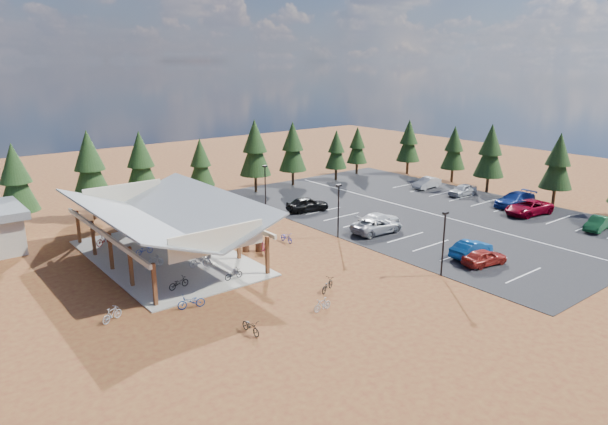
# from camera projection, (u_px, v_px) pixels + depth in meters

# --- Properties ---
(ground) EXTENTS (140.00, 140.00, 0.00)m
(ground) POSITION_uv_depth(u_px,v_px,m) (310.00, 255.00, 46.57)
(ground) COLOR #5C2718
(ground) RESTS_ON ground
(asphalt_lot) EXTENTS (27.00, 44.00, 0.04)m
(asphalt_lot) POSITION_uv_depth(u_px,v_px,m) (423.00, 211.00, 59.89)
(asphalt_lot) COLOR black
(asphalt_lot) RESTS_ON ground
(concrete_pad) EXTENTS (10.60, 18.60, 0.10)m
(concrete_pad) POSITION_uv_depth(u_px,v_px,m) (167.00, 257.00, 45.87)
(concrete_pad) COLOR gray
(concrete_pad) RESTS_ON ground
(bike_pavilion) EXTENTS (11.65, 19.40, 4.97)m
(bike_pavilion) POSITION_uv_depth(u_px,v_px,m) (163.00, 214.00, 44.85)
(bike_pavilion) COLOR #583519
(bike_pavilion) RESTS_ON concrete_pad
(lamp_post_0) EXTENTS (0.50, 0.25, 5.14)m
(lamp_post_0) POSITION_uv_depth(u_px,v_px,m) (444.00, 239.00, 41.21)
(lamp_post_0) COLOR black
(lamp_post_0) RESTS_ON ground
(lamp_post_1) EXTENTS (0.50, 0.25, 5.14)m
(lamp_post_1) POSITION_uv_depth(u_px,v_px,m) (338.00, 207.00, 50.27)
(lamp_post_1) COLOR black
(lamp_post_1) RESTS_ON ground
(lamp_post_2) EXTENTS (0.50, 0.25, 5.14)m
(lamp_post_2) POSITION_uv_depth(u_px,v_px,m) (265.00, 185.00, 59.33)
(lamp_post_2) COLOR black
(lamp_post_2) RESTS_ON ground
(trash_bin_0) EXTENTS (0.60, 0.60, 0.90)m
(trash_bin_0) POSITION_uv_depth(u_px,v_px,m) (259.00, 246.00, 47.32)
(trash_bin_0) COLOR #4A2C1A
(trash_bin_0) RESTS_ON ground
(trash_bin_1) EXTENTS (0.60, 0.60, 0.90)m
(trash_bin_1) POSITION_uv_depth(u_px,v_px,m) (246.00, 246.00, 47.26)
(trash_bin_1) COLOR #4A2C1A
(trash_bin_1) RESTS_ON ground
(pine_1) EXTENTS (3.75, 3.75, 8.73)m
(pine_1) POSITION_uv_depth(u_px,v_px,m) (16.00, 178.00, 51.40)
(pine_1) COLOR #382314
(pine_1) RESTS_ON ground
(pine_2) EXTENTS (4.03, 4.03, 9.38)m
(pine_2) POSITION_uv_depth(u_px,v_px,m) (90.00, 165.00, 55.64)
(pine_2) COLOR #382314
(pine_2) RESTS_ON ground
(pine_3) EXTENTS (3.80, 3.80, 8.86)m
(pine_3) POSITION_uv_depth(u_px,v_px,m) (141.00, 162.00, 59.00)
(pine_3) COLOR #382314
(pine_3) RESTS_ON ground
(pine_4) EXTENTS (3.18, 3.18, 7.40)m
(pine_4) POSITION_uv_depth(u_px,v_px,m) (201.00, 163.00, 63.78)
(pine_4) COLOR #382314
(pine_4) RESTS_ON ground
(pine_5) EXTENTS (3.95, 3.95, 9.21)m
(pine_5) POSITION_uv_depth(u_px,v_px,m) (255.00, 148.00, 67.30)
(pine_5) COLOR #382314
(pine_5) RESTS_ON ground
(pine_6) EXTENTS (3.66, 3.66, 8.53)m
(pine_6) POSITION_uv_depth(u_px,v_px,m) (293.00, 147.00, 71.11)
(pine_6) COLOR #382314
(pine_6) RESTS_ON ground
(pine_7) EXTENTS (3.00, 3.00, 6.99)m
(pine_7) POSITION_uv_depth(u_px,v_px,m) (336.00, 150.00, 74.79)
(pine_7) COLOR #382314
(pine_7) RESTS_ON ground
(pine_8) EXTENTS (2.98, 2.98, 6.94)m
(pine_8) POSITION_uv_depth(u_px,v_px,m) (357.00, 145.00, 78.83)
(pine_8) COLOR #382314
(pine_8) RESTS_ON ground
(pine_10) EXTENTS (3.60, 3.60, 8.40)m
(pine_10) POSITION_uv_depth(u_px,v_px,m) (558.00, 161.00, 61.18)
(pine_10) COLOR #382314
(pine_10) RESTS_ON ground
(pine_11) EXTENTS (3.73, 3.73, 8.68)m
(pine_11) POSITION_uv_depth(u_px,v_px,m) (490.00, 151.00, 67.24)
(pine_11) COLOR #382314
(pine_11) RESTS_ON ground
(pine_12) EXTENTS (3.30, 3.30, 7.69)m
(pine_12) POSITION_uv_depth(u_px,v_px,m) (454.00, 148.00, 73.51)
(pine_12) COLOR #382314
(pine_12) RESTS_ON ground
(pine_13) EXTENTS (3.43, 3.43, 8.00)m
(pine_13) POSITION_uv_depth(u_px,v_px,m) (409.00, 141.00, 78.79)
(pine_13) COLOR #382314
(pine_13) RESTS_ON ground
(bike_0) EXTENTS (1.70, 0.80, 0.86)m
(bike_0) POSITION_uv_depth(u_px,v_px,m) (179.00, 283.00, 39.30)
(bike_0) COLOR black
(bike_0) RESTS_ON concrete_pad
(bike_1) EXTENTS (1.78, 0.70, 1.04)m
(bike_1) POSITION_uv_depth(u_px,v_px,m) (154.00, 262.00, 43.21)
(bike_1) COLOR #92959B
(bike_1) RESTS_ON concrete_pad
(bike_2) EXTENTS (1.52, 0.55, 0.80)m
(bike_2) POSITION_uv_depth(u_px,v_px,m) (144.00, 250.00, 46.30)
(bike_2) COLOR #223696
(bike_2) RESTS_ON concrete_pad
(bike_3) EXTENTS (1.88, 1.09, 1.09)m
(bike_3) POSITION_uv_depth(u_px,v_px,m) (105.00, 239.00, 48.53)
(bike_3) COLOR maroon
(bike_3) RESTS_ON concrete_pad
(bike_4) EXTENTS (1.54, 0.57, 0.80)m
(bike_4) POSITION_uv_depth(u_px,v_px,m) (234.00, 274.00, 40.98)
(bike_4) COLOR black
(bike_4) RESTS_ON concrete_pad
(bike_5) EXTENTS (1.78, 1.01, 1.03)m
(bike_5) POSITION_uv_depth(u_px,v_px,m) (200.00, 261.00, 43.32)
(bike_5) COLOR #9B9CA4
(bike_5) RESTS_ON concrete_pad
(bike_6) EXTENTS (1.86, 1.17, 0.92)m
(bike_6) POSITION_uv_depth(u_px,v_px,m) (171.00, 238.00, 49.16)
(bike_6) COLOR navy
(bike_6) RESTS_ON concrete_pad
(bike_7) EXTENTS (1.71, 0.78, 0.99)m
(bike_7) POSITION_uv_depth(u_px,v_px,m) (144.00, 227.00, 52.39)
(bike_7) COLOR maroon
(bike_7) RESTS_ON concrete_pad
(bike_8) EXTENTS (0.65, 1.77, 0.93)m
(bike_8) POSITION_uv_depth(u_px,v_px,m) (251.00, 326.00, 32.98)
(bike_8) COLOR black
(bike_8) RESTS_ON ground
(bike_9) EXTENTS (1.65, 1.09, 0.97)m
(bike_9) POSITION_uv_depth(u_px,v_px,m) (112.00, 314.00, 34.52)
(bike_9) COLOR #9FA2A8
(bike_9) RESTS_ON ground
(bike_10) EXTENTS (1.96, 1.13, 0.97)m
(bike_10) POSITION_uv_depth(u_px,v_px,m) (191.00, 302.00, 36.33)
(bike_10) COLOR navy
(bike_10) RESTS_ON ground
(bike_12) EXTENTS (1.88, 1.34, 0.94)m
(bike_12) POSITION_uv_depth(u_px,v_px,m) (327.00, 285.00, 39.07)
(bike_12) COLOR black
(bike_12) RESTS_ON ground
(bike_13) EXTENTS (1.49, 0.48, 0.89)m
(bike_13) POSITION_uv_depth(u_px,v_px,m) (322.00, 304.00, 36.00)
(bike_13) COLOR #9EA0A7
(bike_13) RESTS_ON ground
(bike_14) EXTENTS (0.64, 1.72, 0.90)m
(bike_14) POSITION_uv_depth(u_px,v_px,m) (286.00, 237.00, 49.69)
(bike_14) COLOR #101997
(bike_14) RESTS_ON ground
(bike_15) EXTENTS (1.15, 1.93, 1.12)m
(bike_15) POSITION_uv_depth(u_px,v_px,m) (264.00, 248.00, 46.64)
(bike_15) COLOR maroon
(bike_15) RESTS_ON ground
(car_0) EXTENTS (4.19, 2.29, 1.35)m
(car_0) POSITION_uv_depth(u_px,v_px,m) (485.00, 257.00, 43.92)
(car_0) COLOR maroon
(car_0) RESTS_ON asphalt_lot
(car_1) EXTENTS (4.34, 1.54, 1.43)m
(car_1) POSITION_uv_depth(u_px,v_px,m) (471.00, 249.00, 45.82)
(car_1) COLOR navy
(car_1) RESTS_ON asphalt_lot
(car_2) EXTENTS (5.55, 2.89, 1.49)m
(car_2) POSITION_uv_depth(u_px,v_px,m) (377.00, 225.00, 52.21)
(car_2) COLOR #9FA1A7
(car_2) RESTS_ON asphalt_lot
(car_3) EXTENTS (5.02, 2.12, 1.45)m
(car_3) POSITION_uv_depth(u_px,v_px,m) (379.00, 220.00, 54.04)
(car_3) COLOR silver
(car_3) RESTS_ON asphalt_lot
(car_4) EXTENTS (5.02, 2.83, 1.61)m
(car_4) POSITION_uv_depth(u_px,v_px,m) (307.00, 204.00, 59.71)
(car_4) COLOR black
(car_4) RESTS_ON asphalt_lot
(car_5) EXTENTS (4.22, 1.87, 1.35)m
(car_5) POSITION_uv_depth(u_px,v_px,m) (598.00, 223.00, 53.05)
(car_5) COLOR #165128
(car_5) RESTS_ON asphalt_lot
(car_6) EXTENTS (6.00, 3.38, 1.58)m
(car_6) POSITION_uv_depth(u_px,v_px,m) (529.00, 207.00, 58.39)
(car_6) COLOR maroon
(car_6) RESTS_ON asphalt_lot
(car_7) EXTENTS (5.72, 2.70, 1.61)m
(car_7) POSITION_uv_depth(u_px,v_px,m) (515.00, 199.00, 61.70)
(car_7) COLOR navy
(car_7) RESTS_ON asphalt_lot
(car_8) EXTENTS (4.17, 1.75, 1.41)m
(car_8) POSITION_uv_depth(u_px,v_px,m) (463.00, 190.00, 66.78)
(car_8) COLOR #B1B4BA
(car_8) RESTS_ON asphalt_lot
(car_9) EXTENTS (4.34, 1.63, 1.42)m
(car_9) POSITION_uv_depth(u_px,v_px,m) (427.00, 183.00, 70.59)
(car_9) COLOR #B3B3B3
(car_9) RESTS_ON asphalt_lot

